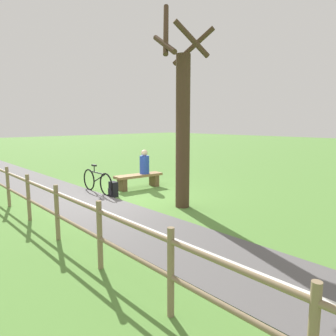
{
  "coord_description": "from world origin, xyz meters",
  "views": [
    {
      "loc": [
        4.92,
        7.27,
        2.17
      ],
      "look_at": [
        -0.55,
        1.44,
        0.97
      ],
      "focal_mm": 33.03,
      "sensor_mm": 36.0,
      "label": 1
    }
  ],
  "objects": [
    {
      "name": "tree_by_path",
      "position": [
        -0.64,
        1.86,
        2.21
      ],
      "size": [
        1.44,
        1.35,
        5.05
      ],
      "color": "#473323",
      "rests_on": "ground_plane"
    },
    {
      "name": "backpack",
      "position": [
        0.04,
        -0.26,
        0.22
      ],
      "size": [
        0.24,
        0.28,
        0.44
      ],
      "rotation": [
        0.0,
        0.0,
        4.62
      ],
      "color": "black",
      "rests_on": "ground_plane"
    },
    {
      "name": "person_seated",
      "position": [
        -1.46,
        -0.67,
        0.82
      ],
      "size": [
        0.35,
        0.35,
        0.8
      ],
      "rotation": [
        0.0,
        0.0,
        -0.11
      ],
      "color": "#2847B7",
      "rests_on": "bench"
    },
    {
      "name": "ground_plane",
      "position": [
        0.0,
        0.0,
        0.0
      ],
      "size": [
        80.0,
        80.0,
        0.0
      ],
      "primitive_type": "plane",
      "color": "#548438"
    },
    {
      "name": "paved_path",
      "position": [
        1.11,
        4.0,
        0.01
      ],
      "size": [
        2.33,
        36.02,
        0.02
      ],
      "primitive_type": "cube",
      "rotation": [
        0.0,
        0.0,
        -0.01
      ],
      "color": "#565454",
      "rests_on": "ground_plane"
    },
    {
      "name": "path_centre_line",
      "position": [
        1.11,
        4.0,
        0.02
      ],
      "size": [
        0.52,
        32.0,
        0.0
      ],
      "primitive_type": "cube",
      "rotation": [
        0.0,
        0.0,
        -0.01
      ],
      "color": "silver",
      "rests_on": "paved_path"
    },
    {
      "name": "bicycle",
      "position": [
        0.13,
        -1.01,
        0.36
      ],
      "size": [
        0.09,
        1.73,
        0.87
      ],
      "rotation": [
        0.0,
        0.0,
        1.55
      ],
      "color": "black",
      "rests_on": "ground_plane"
    },
    {
      "name": "bench",
      "position": [
        -1.23,
        -0.7,
        0.32
      ],
      "size": [
        1.68,
        0.61,
        0.46
      ],
      "rotation": [
        0.0,
        0.0,
        -0.11
      ],
      "color": "#937047",
      "rests_on": "ground_plane"
    },
    {
      "name": "fence_roadside",
      "position": [
        2.68,
        3.41,
        0.61
      ],
      "size": [
        0.29,
        12.41,
        1.04
      ],
      "rotation": [
        0.0,
        0.0,
        1.55
      ],
      "color": "#847051",
      "rests_on": "ground_plane"
    }
  ]
}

